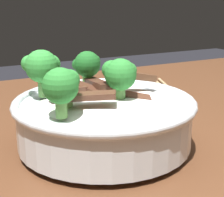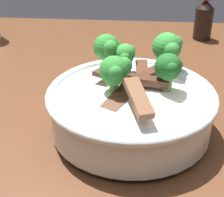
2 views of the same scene
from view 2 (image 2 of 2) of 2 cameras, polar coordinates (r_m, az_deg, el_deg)
name	(u,v)px [view 2 (image 2 of 2)]	position (r m, az deg, el deg)	size (l,w,h in m)	color
rice_bowl	(131,102)	(0.53, 3.16, -0.63)	(0.25, 0.25, 0.14)	silver
soy_sauce_bottle	(204,19)	(0.94, 14.56, 12.28)	(0.05, 0.05, 0.12)	black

